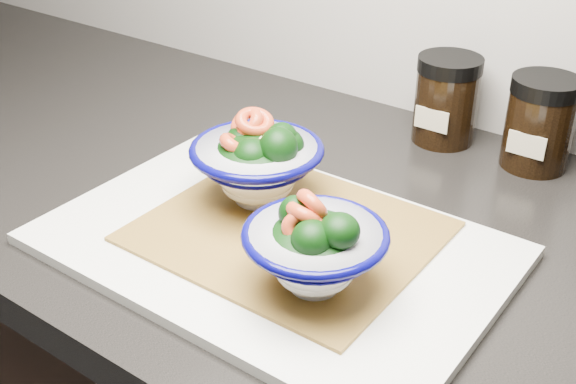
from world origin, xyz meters
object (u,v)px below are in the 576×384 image
Objects in this scene: cutting_board at (272,245)px; spice_jar_a at (446,100)px; bowl_right at (315,249)px; spice_jar_b at (540,123)px; bowl_left at (258,162)px.

spice_jar_a is (0.03, 0.33, 0.05)m from cutting_board.
bowl_right reaches higher than spice_jar_a.
spice_jar_a reaches higher than cutting_board.
spice_jar_b is (0.15, 0.33, 0.05)m from cutting_board.
spice_jar_a is (0.08, 0.28, -0.00)m from bowl_left.
bowl_left is at bearing -125.67° from spice_jar_b.
bowl_right reaches higher than spice_jar_b.
spice_jar_b is at bearing 0.00° from spice_jar_a.
bowl_left is 1.26× the size of spice_jar_a.
bowl_left is at bearing 138.03° from cutting_board.
spice_jar_b is at bearing 66.27° from cutting_board.
bowl_right is 1.15× the size of spice_jar_b.
spice_jar_b is (0.20, 0.28, -0.00)m from bowl_left.
spice_jar_b is (0.07, 0.38, 0.00)m from bowl_right.
bowl_left and bowl_right have the same top height.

